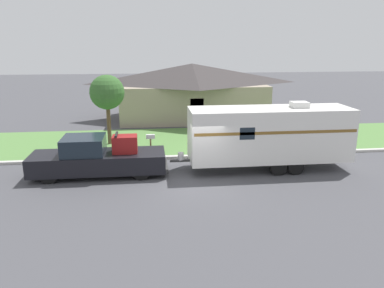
# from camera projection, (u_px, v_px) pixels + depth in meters

# --- Properties ---
(ground_plane) EXTENTS (120.00, 120.00, 0.00)m
(ground_plane) POSITION_uv_depth(u_px,v_px,m) (198.00, 182.00, 16.90)
(ground_plane) COLOR #47474C
(curb_strip) EXTENTS (80.00, 0.30, 0.14)m
(curb_strip) POSITION_uv_depth(u_px,v_px,m) (189.00, 157.00, 20.48)
(curb_strip) COLOR beige
(curb_strip) RESTS_ON ground_plane
(lawn_strip) EXTENTS (80.00, 7.00, 0.03)m
(lawn_strip) POSITION_uv_depth(u_px,v_px,m) (183.00, 141.00, 23.99)
(lawn_strip) COLOR #568442
(lawn_strip) RESTS_ON ground_plane
(house_across_street) EXTENTS (12.33, 6.94, 4.45)m
(house_across_street) POSITION_uv_depth(u_px,v_px,m) (192.00, 90.00, 30.51)
(house_across_street) COLOR gray
(house_across_street) RESTS_ON ground_plane
(pickup_truck) EXTENTS (6.35, 1.99, 2.02)m
(pickup_truck) POSITION_uv_depth(u_px,v_px,m) (97.00, 158.00, 17.60)
(pickup_truck) COLOR black
(pickup_truck) RESTS_ON ground_plane
(travel_trailer) EXTENTS (8.83, 2.23, 3.35)m
(travel_trailer) POSITION_uv_depth(u_px,v_px,m) (270.00, 134.00, 18.28)
(travel_trailer) COLOR black
(travel_trailer) RESTS_ON ground_plane
(mailbox) EXTENTS (0.48, 0.20, 1.23)m
(mailbox) POSITION_uv_depth(u_px,v_px,m) (151.00, 140.00, 20.56)
(mailbox) COLOR brown
(mailbox) RESTS_ON ground_plane
(tree_in_yard) EXTENTS (2.08, 2.08, 4.26)m
(tree_in_yard) POSITION_uv_depth(u_px,v_px,m) (107.00, 93.00, 22.38)
(tree_in_yard) COLOR brown
(tree_in_yard) RESTS_ON ground_plane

